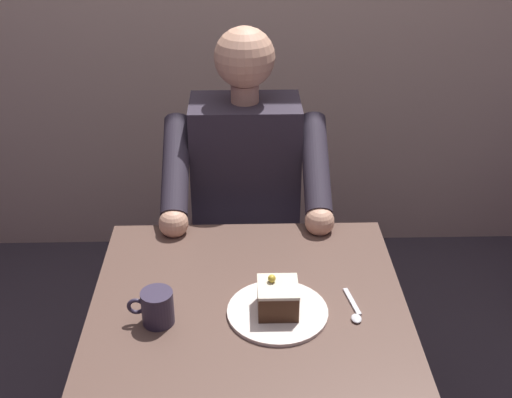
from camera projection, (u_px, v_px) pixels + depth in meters
dining_table at (249, 332)px, 1.76m from camera, size 0.81×0.78×0.70m
chair at (246, 223)px, 2.46m from camera, size 0.42×0.42×0.89m
seated_person at (246, 211)px, 2.23m from camera, size 0.53×0.58×1.25m
dessert_plate at (278, 312)px, 1.67m from camera, size 0.26×0.26×0.01m
cake_slice at (278, 298)px, 1.65m from camera, size 0.10×0.10×0.10m
coffee_cup at (157, 307)px, 1.62m from camera, size 0.11×0.08×0.09m
dessert_spoon at (354, 311)px, 1.67m from camera, size 0.03×0.14×0.01m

